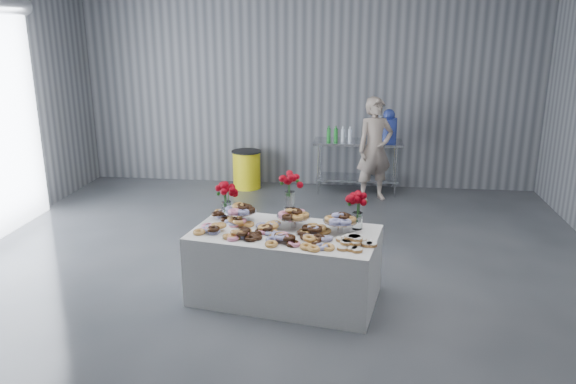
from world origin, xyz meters
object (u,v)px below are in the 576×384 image
display_table (285,265)px  water_jug (388,127)px  prep_table (357,157)px  person (375,149)px  trash_barrel (247,169)px

display_table → water_jug: (1.24, 4.10, 0.77)m
water_jug → display_table: bearing=-106.8°
prep_table → water_jug: size_ratio=2.71×
water_jug → prep_table: bearing=180.0°
prep_table → water_jug: (0.50, -0.00, 0.53)m
person → prep_table: bearing=100.2°
prep_table → trash_barrel: 1.97m
prep_table → person: bearing=-55.7°
display_table → trash_barrel: display_table is taller
display_table → water_jug: bearing=73.2°
trash_barrel → prep_table: bearing=0.0°
display_table → person: bearing=74.7°
display_table → water_jug: water_jug is taller
trash_barrel → person: bearing=-10.3°
prep_table → person: (0.28, -0.40, 0.23)m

